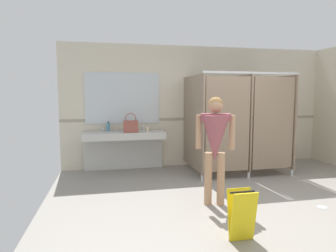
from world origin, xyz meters
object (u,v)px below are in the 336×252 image
(person_standing, at_px, (215,138))
(soap_dispenser, at_px, (108,127))
(paper_cup, at_px, (147,130))
(wet_floor_sign, at_px, (242,215))
(handbag, at_px, (131,126))

(person_standing, relative_size, soap_dispenser, 7.49)
(person_standing, relative_size, paper_cup, 18.16)
(wet_floor_sign, bearing_deg, handbag, 106.87)
(person_standing, bearing_deg, paper_cup, 108.10)
(person_standing, height_order, handbag, person_standing)
(handbag, bearing_deg, wet_floor_sign, -73.13)
(soap_dispenser, xyz_separation_m, wet_floor_sign, (1.37, -3.36, -0.63))
(handbag, height_order, wet_floor_sign, handbag)
(soap_dispenser, xyz_separation_m, paper_cup, (0.78, -0.23, -0.05))
(person_standing, distance_m, wet_floor_sign, 1.26)
(soap_dispenser, distance_m, wet_floor_sign, 3.68)
(paper_cup, xyz_separation_m, wet_floor_sign, (0.59, -3.13, -0.58))
(paper_cup, distance_m, wet_floor_sign, 3.24)
(handbag, relative_size, soap_dispenser, 1.89)
(handbag, relative_size, wet_floor_sign, 0.70)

